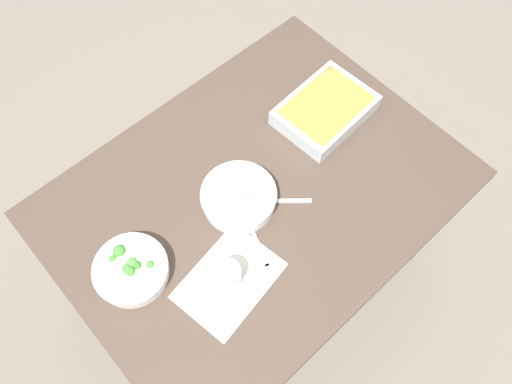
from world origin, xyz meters
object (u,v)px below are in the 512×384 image
at_px(stew_bowl, 239,197).
at_px(fork_on_table, 262,255).
at_px(drink_cup, 228,276).
at_px(spoon_by_stew, 274,201).
at_px(broccoli_bowl, 131,269).
at_px(baking_dish, 325,109).

xyz_separation_m(stew_bowl, fork_on_table, (-0.06, -0.17, -0.03)).
height_order(drink_cup, fork_on_table, drink_cup).
height_order(stew_bowl, spoon_by_stew, stew_bowl).
distance_m(stew_bowl, broccoli_bowl, 0.37).
distance_m(drink_cup, fork_on_table, 0.12).
relative_size(stew_bowl, baking_dish, 0.72).
relative_size(stew_bowl, spoon_by_stew, 1.58).
relative_size(broccoli_bowl, fork_on_table, 1.21).
bearing_deg(broccoli_bowl, stew_bowl, -4.87).
height_order(broccoli_bowl, baking_dish, broccoli_bowl).
height_order(stew_bowl, fork_on_table, stew_bowl).
bearing_deg(stew_bowl, broccoli_bowl, 175.13).
distance_m(baking_dish, fork_on_table, 0.53).
xyz_separation_m(spoon_by_stew, fork_on_table, (-0.14, -0.10, -0.00)).
bearing_deg(broccoli_bowl, spoon_by_stew, -12.77).
relative_size(broccoli_bowl, drink_cup, 2.45).
height_order(broccoli_bowl, spoon_by_stew, broccoli_bowl).
bearing_deg(drink_cup, stew_bowl, 42.18).
relative_size(stew_bowl, drink_cup, 2.65).
bearing_deg(drink_cup, baking_dish, 19.71).
xyz_separation_m(baking_dish, fork_on_table, (-0.48, -0.22, -0.03)).
xyz_separation_m(stew_bowl, spoon_by_stew, (0.08, -0.07, -0.03)).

